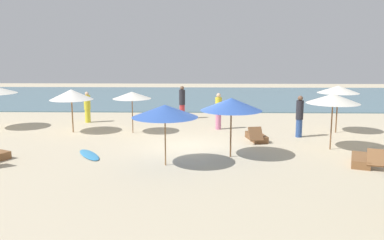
% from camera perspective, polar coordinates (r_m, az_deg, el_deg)
% --- Properties ---
extents(ground_plane, '(60.00, 60.00, 0.00)m').
position_cam_1_polar(ground_plane, '(16.63, 0.13, -3.88)').
color(ground_plane, beige).
extents(ocean_water, '(48.00, 16.00, 0.06)m').
position_cam_1_polar(ocean_water, '(33.38, 0.78, 3.22)').
color(ocean_water, slate).
rests_on(ocean_water, ground_plane).
extents(umbrella_0, '(1.82, 1.82, 1.97)m').
position_cam_1_polar(umbrella_0, '(19.43, -8.40, 3.44)').
color(umbrella_0, brown).
rests_on(umbrella_0, ground_plane).
extents(umbrella_1, '(1.93, 1.93, 2.25)m').
position_cam_1_polar(umbrella_1, '(20.44, 19.78, 4.04)').
color(umbrella_1, brown).
rests_on(umbrella_1, ground_plane).
extents(umbrella_2, '(2.26, 2.26, 2.12)m').
position_cam_1_polar(umbrella_2, '(13.81, -3.81, 1.26)').
color(umbrella_2, olive).
rests_on(umbrella_2, ground_plane).
extents(umbrella_4, '(2.04, 2.04, 2.07)m').
position_cam_1_polar(umbrella_4, '(20.16, -16.53, 3.43)').
color(umbrella_4, olive).
rests_on(umbrella_4, ground_plane).
extents(umbrella_6, '(2.26, 2.26, 2.21)m').
position_cam_1_polar(umbrella_6, '(14.92, 5.52, 2.20)').
color(umbrella_6, brown).
rests_on(umbrella_6, ground_plane).
extents(umbrella_8, '(2.07, 2.07, 2.24)m').
position_cam_1_polar(umbrella_8, '(16.90, 19.13, 2.84)').
color(umbrella_8, brown).
rests_on(umbrella_8, ground_plane).
extents(lounger_1, '(1.13, 1.80, 0.68)m').
position_cam_1_polar(lounger_1, '(15.38, 22.71, -5.19)').
color(lounger_1, brown).
rests_on(lounger_1, ground_plane).
extents(lounger_2, '(0.89, 1.76, 0.71)m').
position_cam_1_polar(lounger_2, '(18.06, 8.99, -2.33)').
color(lounger_2, brown).
rests_on(lounger_2, ground_plane).
extents(person_0, '(0.47, 0.47, 1.68)m').
position_cam_1_polar(person_0, '(22.78, -14.43, 1.76)').
color(person_0, yellow).
rests_on(person_0, ground_plane).
extents(person_1, '(0.47, 0.47, 1.88)m').
position_cam_1_polar(person_1, '(23.21, -1.39, 2.51)').
color(person_1, '#BF3338').
rests_on(person_1, ground_plane).
extents(person_2, '(0.44, 0.44, 1.81)m').
position_cam_1_polar(person_2, '(20.23, 3.72, 1.27)').
color(person_2, '#D17299').
rests_on(person_2, ground_plane).
extents(person_4, '(0.33, 0.33, 1.90)m').
position_cam_1_polar(person_4, '(19.02, 14.81, 0.54)').
color(person_4, '#2D4C8C').
rests_on(person_4, ground_plane).
extents(surfboard, '(1.40, 1.84, 0.07)m').
position_cam_1_polar(surfboard, '(15.88, -14.19, -4.73)').
color(surfboard, '#338CCC').
rests_on(surfboard, ground_plane).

